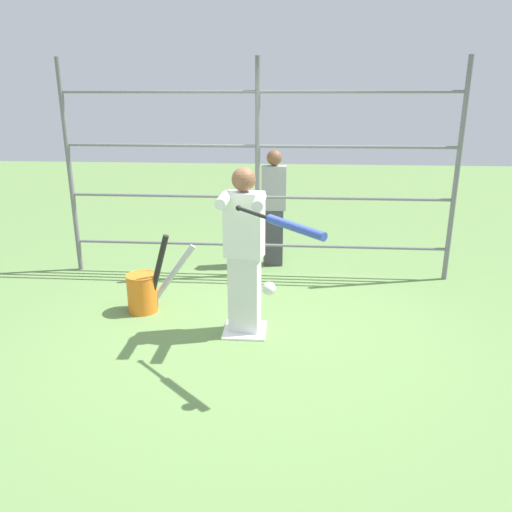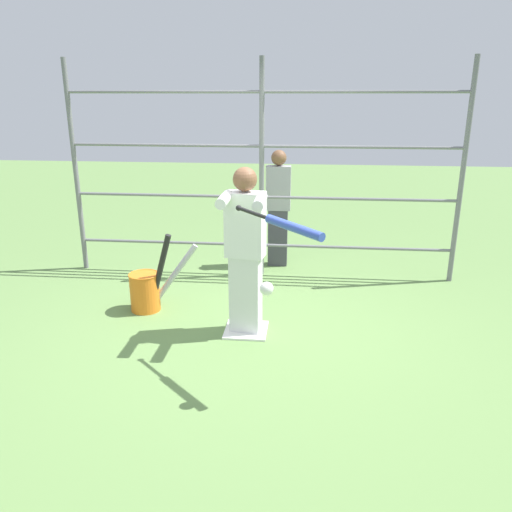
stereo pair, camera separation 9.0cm
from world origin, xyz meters
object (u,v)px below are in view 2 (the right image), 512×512
baseball_bat_swinging (286,225)px  softball_in_flight (267,289)px  batter (245,247)px  bystander_behind_fence (278,207)px  bat_bucket (148,289)px

baseball_bat_swinging → softball_in_flight: (0.12, 0.28, -0.39)m
batter → bystander_behind_fence: 2.01m
baseball_bat_swinging → softball_in_flight: baseball_bat_swinging is taller
baseball_bat_swinging → batter: bearing=-63.5°
batter → baseball_bat_swinging: 0.99m
baseball_bat_swinging → bystander_behind_fence: size_ratio=0.46×
softball_in_flight → bat_bucket: size_ratio=0.11×
bat_bucket → baseball_bat_swinging: bearing=140.7°
baseball_bat_swinging → softball_in_flight: bearing=67.4°
bystander_behind_fence → baseball_bat_swinging: bearing=94.5°
baseball_bat_swinging → bystander_behind_fence: bearing=-85.5°
batter → baseball_bat_swinging: (-0.40, 0.80, 0.42)m
batter → bystander_behind_fence: bearing=-95.1°
softball_in_flight → bystander_behind_fence: size_ratio=0.06×
batter → baseball_bat_swinging: batter is taller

